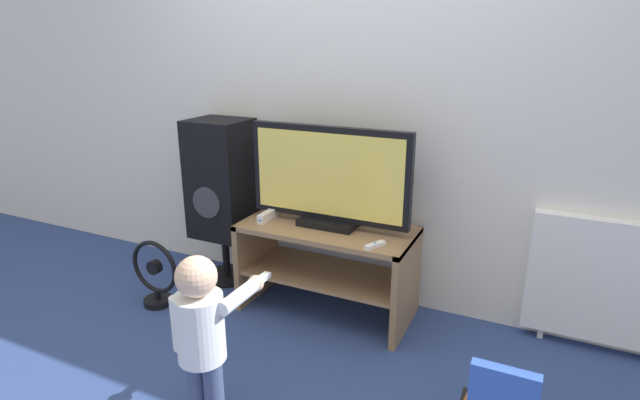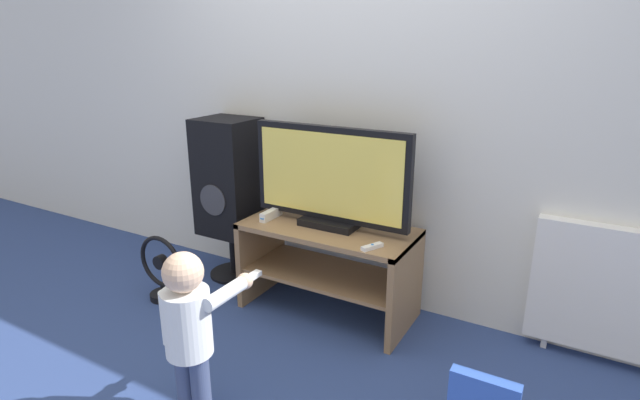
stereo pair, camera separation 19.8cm
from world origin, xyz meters
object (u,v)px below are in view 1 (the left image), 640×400
(remote_primary, at_px, (375,245))
(radiator, at_px, (605,282))
(child, at_px, (203,328))
(speaker_tower, at_px, (221,182))
(television, at_px, (329,178))
(game_console, at_px, (268,216))
(floor_fan, at_px, (155,276))

(remote_primary, bearing_deg, radiator, 20.77)
(child, relative_size, speaker_tower, 0.71)
(remote_primary, height_order, child, child)
(television, xyz_separation_m, game_console, (-0.37, -0.07, -0.26))
(television, distance_m, remote_primary, 0.49)
(television, relative_size, radiator, 1.29)
(speaker_tower, relative_size, radiator, 1.48)
(television, xyz_separation_m, radiator, (1.47, 0.23, -0.44))
(game_console, height_order, speaker_tower, speaker_tower)
(television, distance_m, radiator, 1.56)
(remote_primary, xyz_separation_m, radiator, (1.12, 0.42, -0.17))
(child, relative_size, radiator, 1.04)
(remote_primary, xyz_separation_m, child, (-0.43, -0.91, -0.10))
(television, xyz_separation_m, remote_primary, (0.36, -0.19, -0.28))
(child, height_order, floor_fan, child)
(game_console, bearing_deg, floor_fan, -151.03)
(speaker_tower, relative_size, floor_fan, 2.58)
(child, xyz_separation_m, floor_fan, (-0.92, 0.68, -0.27))
(radiator, bearing_deg, floor_fan, -165.28)
(remote_primary, distance_m, child, 1.01)
(game_console, xyz_separation_m, remote_primary, (0.73, -0.12, -0.02))
(game_console, relative_size, remote_primary, 1.43)
(game_console, bearing_deg, child, -73.60)
(television, height_order, child, television)
(child, height_order, speaker_tower, speaker_tower)
(game_console, relative_size, floor_fan, 0.44)
(game_console, height_order, child, child)
(remote_primary, height_order, floor_fan, remote_primary)
(speaker_tower, height_order, radiator, speaker_tower)
(game_console, distance_m, speaker_tower, 0.49)
(remote_primary, height_order, radiator, radiator)
(television, xyz_separation_m, child, (-0.07, -1.10, -0.38))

